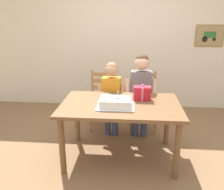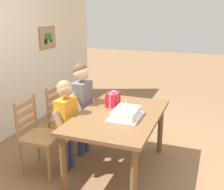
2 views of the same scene
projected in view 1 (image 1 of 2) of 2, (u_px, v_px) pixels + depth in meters
ground_plane at (120, 156)px, 3.10m from camera, size 20.00×20.00×0.00m
back_wall at (126, 41)px, 4.54m from camera, size 6.40×0.11×2.60m
dining_table at (120, 111)px, 2.90m from camera, size 1.44×0.93×0.74m
birthday_cake at (116, 103)px, 2.76m from camera, size 0.44×0.34×0.19m
gift_box_red_large at (142, 93)px, 2.98m from camera, size 0.22×0.14×0.21m
chair_left at (103, 99)px, 3.84m from camera, size 0.44×0.44×0.92m
chair_right at (143, 100)px, 3.79m from camera, size 0.42×0.42×0.92m
child_older at (141, 88)px, 3.41m from camera, size 0.45×0.26×1.26m
child_younger at (111, 92)px, 3.47m from camera, size 0.42×0.25×1.13m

